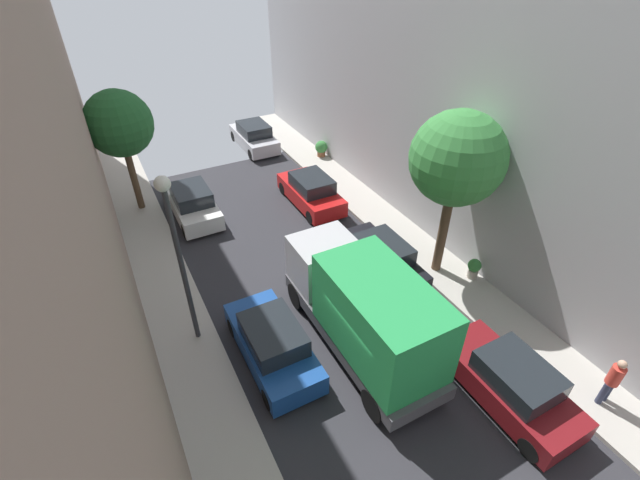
{
  "coord_description": "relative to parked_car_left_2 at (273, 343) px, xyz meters",
  "views": [
    {
      "loc": [
        -5.71,
        -7.08,
        11.33
      ],
      "look_at": [
        1.33,
        6.18,
        0.5
      ],
      "focal_mm": 24.67,
      "sensor_mm": 36.0,
      "label": 1
    }
  ],
  "objects": [
    {
      "name": "parked_car_right_4",
      "position": [
        5.4,
        15.65,
        0.0
      ],
      "size": [
        1.78,
        4.2,
        1.57
      ],
      "color": "silver",
      "rests_on": "ground"
    },
    {
      "name": "potted_plant_1",
      "position": [
        8.32,
        12.37,
        -0.06
      ],
      "size": [
        0.72,
        0.72,
        0.93
      ],
      "color": "brown",
      "rests_on": "sidewalk_right"
    },
    {
      "name": "lamp_post",
      "position": [
        -1.9,
        1.96,
        3.3
      ],
      "size": [
        0.44,
        0.44,
        5.94
      ],
      "color": "#333338",
      "rests_on": "sidewalk_left"
    },
    {
      "name": "parked_car_right_1",
      "position": [
        5.4,
        -4.53,
        0.0
      ],
      "size": [
        1.78,
        4.2,
        1.57
      ],
      "color": "maroon",
      "rests_on": "ground"
    },
    {
      "name": "parked_car_left_2",
      "position": [
        0.0,
        0.0,
        0.0
      ],
      "size": [
        1.78,
        4.2,
        1.57
      ],
      "color": "#194799",
      "rests_on": "ground"
    },
    {
      "name": "potted_plant_2",
      "position": [
        8.34,
        -0.07,
        -0.12
      ],
      "size": [
        0.51,
        0.51,
        0.82
      ],
      "color": "#B2A899",
      "rests_on": "sidewalk_right"
    },
    {
      "name": "street_tree_1",
      "position": [
        7.45,
        1.01,
        4.16
      ],
      "size": [
        3.28,
        3.28,
        6.41
      ],
      "color": "brown",
      "rests_on": "sidewalk_right"
    },
    {
      "name": "delivery_truck",
      "position": [
        2.7,
        -0.94,
        1.07
      ],
      "size": [
        2.26,
        6.6,
        3.38
      ],
      "color": "#4C4C51",
      "rests_on": "ground"
    },
    {
      "name": "sidewalk_left",
      "position": [
        -2.3,
        -1.74,
        -0.64
      ],
      "size": [
        2.0,
        44.0,
        0.15
      ],
      "primitive_type": "cube",
      "color": "#B7B2A8",
      "rests_on": "ground"
    },
    {
      "name": "ground",
      "position": [
        2.7,
        -1.74,
        -0.72
      ],
      "size": [
        32.0,
        32.0,
        0.0
      ],
      "primitive_type": "plane",
      "color": "#2D2D33"
    },
    {
      "name": "street_tree_2",
      "position": [
        -2.1,
        11.36,
        3.6
      ],
      "size": [
        2.89,
        2.89,
        5.64
      ],
      "color": "brown",
      "rests_on": "sidewalk_left"
    },
    {
      "name": "parked_car_left_3",
      "position": [
        0.0,
        9.56,
        0.0
      ],
      "size": [
        1.78,
        4.2,
        1.57
      ],
      "color": "white",
      "rests_on": "ground"
    },
    {
      "name": "pedestrian",
      "position": [
        7.7,
        -5.93,
        0.35
      ],
      "size": [
        0.4,
        0.36,
        1.72
      ],
      "color": "#2D334C",
      "rests_on": "sidewalk_right"
    },
    {
      "name": "parked_car_right_3",
      "position": [
        5.4,
        7.95,
        0.0
      ],
      "size": [
        1.78,
        4.2,
        1.57
      ],
      "color": "red",
      "rests_on": "ground"
    },
    {
      "name": "parked_car_right_2",
      "position": [
        5.4,
        1.96,
        0.0
      ],
      "size": [
        1.78,
        4.2,
        1.57
      ],
      "color": "black",
      "rests_on": "ground"
    },
    {
      "name": "sidewalk_right",
      "position": [
        7.7,
        -1.74,
        -0.64
      ],
      "size": [
        2.0,
        44.0,
        0.15
      ],
      "primitive_type": "cube",
      "color": "#B7B2A8",
      "rests_on": "ground"
    }
  ]
}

